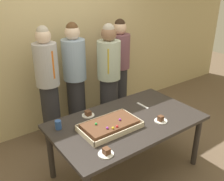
# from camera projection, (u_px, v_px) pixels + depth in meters

# --- Properties ---
(ground_plane) EXTENTS (12.00, 12.00, 0.00)m
(ground_plane) POSITION_uv_depth(u_px,v_px,m) (126.00, 169.00, 3.23)
(ground_plane) COLOR brown
(interior_back_panel) EXTENTS (8.00, 0.12, 3.00)m
(interior_back_panel) POSITION_uv_depth(u_px,v_px,m) (61.00, 32.00, 3.81)
(interior_back_panel) COLOR #CCB784
(interior_back_panel) RESTS_ON ground_plane
(party_table) EXTENTS (1.75, 1.02, 0.73)m
(party_table) POSITION_uv_depth(u_px,v_px,m) (127.00, 126.00, 2.97)
(party_table) COLOR #2D2826
(party_table) RESTS_ON ground_plane
(sheet_cake) EXTENTS (0.66, 0.40, 0.10)m
(sheet_cake) POSITION_uv_depth(u_px,v_px,m) (110.00, 125.00, 2.76)
(sheet_cake) COLOR beige
(sheet_cake) RESTS_ON party_table
(plated_slice_near_left) EXTENTS (0.15, 0.15, 0.07)m
(plated_slice_near_left) POSITION_uv_depth(u_px,v_px,m) (106.00, 152.00, 2.35)
(plated_slice_near_left) COLOR white
(plated_slice_near_left) RESTS_ON party_table
(plated_slice_near_right) EXTENTS (0.15, 0.15, 0.07)m
(plated_slice_near_right) POSITION_uv_depth(u_px,v_px,m) (88.00, 114.00, 3.02)
(plated_slice_near_right) COLOR white
(plated_slice_near_right) RESTS_ON party_table
(plated_slice_far_left) EXTENTS (0.15, 0.15, 0.07)m
(plated_slice_far_left) POSITION_uv_depth(u_px,v_px,m) (161.00, 120.00, 2.90)
(plated_slice_far_left) COLOR white
(plated_slice_far_left) RESTS_ON party_table
(drink_cup_nearest) EXTENTS (0.07, 0.07, 0.10)m
(drink_cup_nearest) POSITION_uv_depth(u_px,v_px,m) (58.00, 125.00, 2.75)
(drink_cup_nearest) COLOR #2D5199
(drink_cup_nearest) RESTS_ON party_table
(cake_server_utensil) EXTENTS (0.03, 0.20, 0.01)m
(cake_server_utensil) POSITION_uv_depth(u_px,v_px,m) (143.00, 106.00, 3.27)
(cake_server_utensil) COLOR silver
(cake_server_utensil) RESTS_ON party_table
(person_serving_front) EXTENTS (0.34, 0.34, 1.68)m
(person_serving_front) POSITION_uv_depth(u_px,v_px,m) (109.00, 78.00, 3.78)
(person_serving_front) COLOR #28282D
(person_serving_front) RESTS_ON ground_plane
(person_green_shirt_behind) EXTENTS (0.32, 0.32, 1.71)m
(person_green_shirt_behind) POSITION_uv_depth(u_px,v_px,m) (48.00, 86.00, 3.45)
(person_green_shirt_behind) COLOR #28282D
(person_green_shirt_behind) RESTS_ON ground_plane
(person_striped_tie_right) EXTENTS (0.34, 0.34, 1.69)m
(person_striped_tie_right) POSITION_uv_depth(u_px,v_px,m) (75.00, 78.00, 3.77)
(person_striped_tie_right) COLOR #28282D
(person_striped_tie_right) RESTS_ON ground_plane
(person_far_right_suit) EXTENTS (0.34, 0.34, 1.66)m
(person_far_right_suit) POSITION_uv_depth(u_px,v_px,m) (119.00, 67.00, 4.25)
(person_far_right_suit) COLOR #28282D
(person_far_right_suit) RESTS_ON ground_plane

